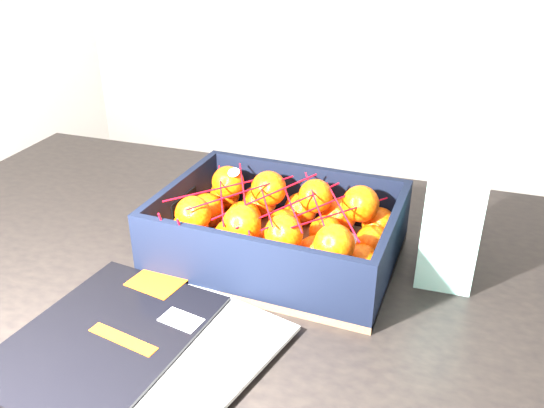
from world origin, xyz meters
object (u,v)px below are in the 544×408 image
at_px(magazine_stack, 131,348).
at_px(retail_carton, 451,220).
at_px(table, 209,301).
at_px(produce_crate, 279,239).

relative_size(magazine_stack, retail_carton, 1.91).
xyz_separation_m(table, produce_crate, (0.12, 0.03, 0.13)).
bearing_deg(table, magazine_stack, -84.40).
distance_m(produce_crate, retail_carton, 0.26).
bearing_deg(produce_crate, table, -165.39).
height_order(produce_crate, retail_carton, retail_carton).
relative_size(produce_crate, retail_carton, 2.03).
relative_size(table, produce_crate, 3.41).
height_order(table, retail_carton, retail_carton).
bearing_deg(magazine_stack, retail_carton, 44.43).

